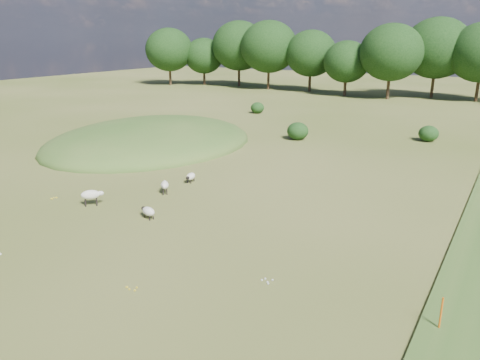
% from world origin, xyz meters
% --- Properties ---
extents(ground, '(160.00, 160.00, 0.00)m').
position_xyz_m(ground, '(0.00, 20.00, 0.00)').
color(ground, '#40531A').
rests_on(ground, ground).
extents(mound, '(16.00, 20.00, 4.00)m').
position_xyz_m(mound, '(-12.00, 12.00, 0.00)').
color(mound, '#33561E').
rests_on(mound, ground).
extents(treeline, '(96.28, 14.66, 11.70)m').
position_xyz_m(treeline, '(-1.06, 55.44, 6.57)').
color(treeline, black).
rests_on(treeline, ground).
extents(shrubs, '(22.37, 13.02, 1.57)m').
position_xyz_m(shrubs, '(-1.19, 24.69, 0.73)').
color(shrubs, black).
rests_on(shrubs, ground).
extents(marker_post, '(0.06, 0.06, 1.20)m').
position_xyz_m(marker_post, '(14.21, -3.90, 0.60)').
color(marker_post, '#D8590C').
rests_on(marker_post, ground).
extents(sheep_0, '(0.64, 1.10, 0.61)m').
position_xyz_m(sheep_0, '(-2.13, 4.69, 0.39)').
color(sheep_0, beige).
rests_on(sheep_0, ground).
extents(sheep_1, '(1.11, 0.69, 0.62)m').
position_xyz_m(sheep_1, '(-0.24, -1.41, 0.39)').
color(sheep_1, beige).
rests_on(sheep_1, ground).
extents(sheep_2, '(0.92, 1.01, 0.76)m').
position_xyz_m(sheep_2, '(-2.10, 2.13, 0.53)').
color(sheep_2, beige).
rests_on(sheep_2, ground).
extents(sheep_3, '(1.14, 1.15, 0.89)m').
position_xyz_m(sheep_3, '(-4.23, -1.58, 0.62)').
color(sheep_3, beige).
rests_on(sheep_3, ground).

